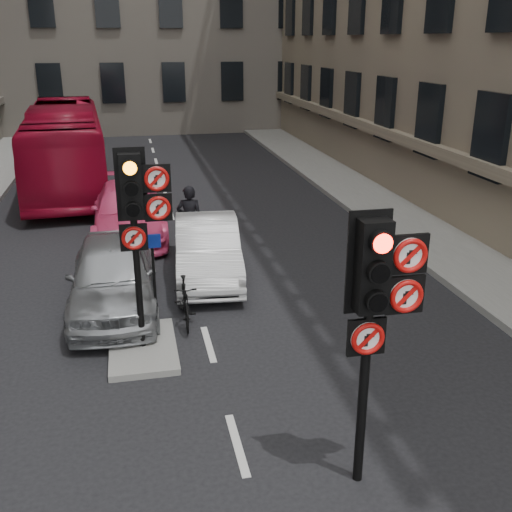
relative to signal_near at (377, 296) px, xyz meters
name	(u,v)px	position (x,y,z in m)	size (l,w,h in m)	color
pavement_right	(404,215)	(5.71, 11.01, -2.50)	(3.00, 50.00, 0.16)	gray
centre_island	(143,348)	(-2.69, 4.01, -2.52)	(1.20, 2.00, 0.12)	gray
signal_near	(377,296)	(0.00, 0.00, 0.00)	(0.91, 0.40, 3.58)	black
signal_far	(138,208)	(-2.60, 4.00, 0.12)	(0.91, 0.40, 3.58)	black
car_silver	(113,275)	(-3.19, 6.01, -1.83)	(1.77, 4.39, 1.50)	#95999C
car_white	(207,249)	(-1.03, 7.41, -1.89)	(1.46, 4.17, 1.38)	silver
car_pink	(129,211)	(-2.81, 11.04, -1.86)	(2.02, 4.96, 1.44)	#E34278
bus_red	(65,147)	(-5.01, 17.63, -1.05)	(2.58, 11.02, 3.07)	maroon
motorcycle	(185,302)	(-1.81, 5.01, -2.13)	(0.43, 1.51, 0.91)	black
motorcyclist	(190,220)	(-1.26, 9.08, -1.66)	(0.67, 0.44, 1.84)	black
info_sign	(154,268)	(-2.39, 4.74, -1.26)	(0.32, 0.10, 1.87)	black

